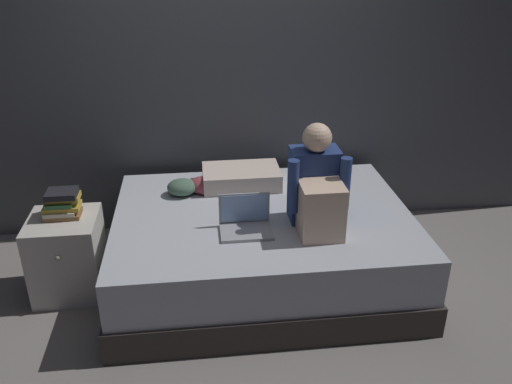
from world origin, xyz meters
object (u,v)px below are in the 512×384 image
at_px(pillow, 241,177).
at_px(clothes_pile, 192,187).
at_px(nightstand, 68,255).
at_px(laptop, 245,222).
at_px(person_sitting, 317,189).
at_px(book_stack, 62,204).
at_px(bed, 262,246).

distance_m(pillow, clothes_pile, 0.37).
bearing_deg(clothes_pile, nightstand, -158.29).
xyz_separation_m(nightstand, clothes_pile, (0.84, 0.33, 0.30)).
height_order(nightstand, laptop, laptop).
relative_size(person_sitting, book_stack, 2.87).
bearing_deg(pillow, bed, -77.48).
xyz_separation_m(laptop, clothes_pile, (-0.32, 0.57, -0.00)).
bearing_deg(laptop, person_sitting, 1.61).
bearing_deg(person_sitting, clothes_pile, 144.15).
height_order(person_sitting, pillow, person_sitting).
bearing_deg(book_stack, bed, -2.61).
bearing_deg(clothes_pile, bed, -37.32).
bearing_deg(bed, book_stack, 177.39).
height_order(book_stack, clothes_pile, book_stack).
xyz_separation_m(bed, clothes_pile, (-0.46, 0.35, 0.32)).
height_order(bed, book_stack, book_stack).
bearing_deg(laptop, bed, 57.80).
xyz_separation_m(person_sitting, clothes_pile, (-0.77, 0.56, -0.20)).
xyz_separation_m(nightstand, pillow, (1.20, 0.43, 0.31)).
bearing_deg(person_sitting, pillow, 121.98).
relative_size(laptop, clothes_pile, 0.91).
height_order(bed, laptop, laptop).
relative_size(laptop, pillow, 0.57).
distance_m(laptop, book_stack, 1.19).
xyz_separation_m(nightstand, book_stack, (0.01, 0.04, 0.36)).
bearing_deg(pillow, book_stack, -161.82).
distance_m(nightstand, laptop, 1.22).
distance_m(bed, clothes_pile, 0.66).
relative_size(bed, pillow, 3.57).
bearing_deg(pillow, laptop, -93.18).
distance_m(person_sitting, clothes_pile, 0.97).
bearing_deg(book_stack, laptop, -13.46).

